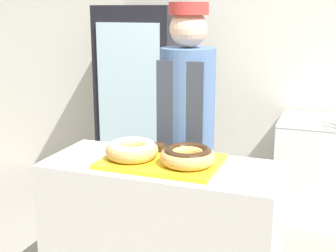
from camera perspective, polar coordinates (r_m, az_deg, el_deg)
name	(u,v)px	position (r m, az deg, el deg)	size (l,w,h in m)	color
wall_back	(245,52)	(4.39, 9.32, 8.95)	(8.00, 0.06, 2.70)	silver
display_counter	(162,246)	(2.65, -0.77, -14.39)	(1.24, 0.53, 0.95)	beige
serving_tray	(161,162)	(2.45, -0.81, -4.35)	(0.61, 0.42, 0.02)	yellow
donut_light_glaze	(132,149)	(2.46, -4.42, -2.84)	(0.28, 0.28, 0.09)	tan
donut_chocolate_glaze	(188,155)	(2.36, 2.41, -3.60)	(0.28, 0.28, 0.09)	tan
brownie_back_left	(156,147)	(2.60, -1.42, -2.59)	(0.08, 0.08, 0.03)	#382111
brownie_back_right	(186,150)	(2.55, 2.18, -2.97)	(0.08, 0.08, 0.03)	#382111
baker_person	(187,134)	(3.01, 2.34, -0.95)	(0.35, 0.35, 1.78)	#4C4C51
beverage_fridge	(142,103)	(4.36, -3.15, 2.83)	(0.70, 0.61, 1.76)	black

